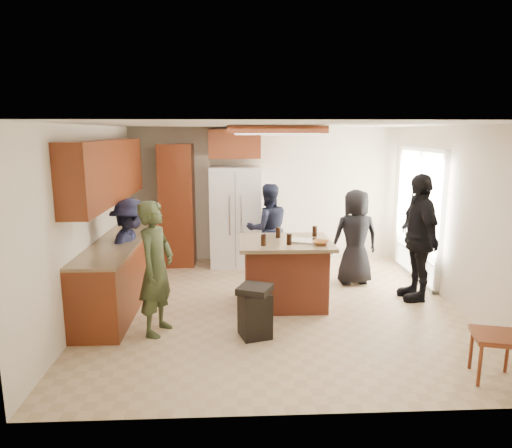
{
  "coord_description": "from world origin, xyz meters",
  "views": [
    {
      "loc": [
        -0.56,
        -6.03,
        2.41
      ],
      "look_at": [
        -0.27,
        0.18,
        1.15
      ],
      "focal_mm": 32.0,
      "sensor_mm": 36.0,
      "label": 1
    }
  ],
  "objects_px": {
    "person_behind_right": "(355,237)",
    "person_front_left": "(156,268)",
    "person_behind_left": "(268,229)",
    "spindle_chair": "(499,336)",
    "refrigerator": "(235,216)",
    "kitchen_island": "(285,272)",
    "person_side_right": "(418,237)",
    "person_counter": "(132,252)",
    "trash_bin": "(255,311)"
  },
  "relations": [
    {
      "from": "person_behind_right",
      "to": "person_front_left",
      "type": "bearing_deg",
      "value": 25.3
    },
    {
      "from": "person_behind_left",
      "to": "person_behind_right",
      "type": "relative_size",
      "value": 1.02
    },
    {
      "from": "person_front_left",
      "to": "person_behind_right",
      "type": "bearing_deg",
      "value": -41.61
    },
    {
      "from": "person_behind_right",
      "to": "spindle_chair",
      "type": "xyz_separation_m",
      "value": [
        0.64,
        -2.97,
        -0.31
      ]
    },
    {
      "from": "refrigerator",
      "to": "kitchen_island",
      "type": "distance_m",
      "value": 2.19
    },
    {
      "from": "person_front_left",
      "to": "kitchen_island",
      "type": "xyz_separation_m",
      "value": [
        1.64,
        0.84,
        -0.34
      ]
    },
    {
      "from": "person_side_right",
      "to": "spindle_chair",
      "type": "bearing_deg",
      "value": -3.25
    },
    {
      "from": "person_behind_left",
      "to": "person_side_right",
      "type": "bearing_deg",
      "value": 136.0
    },
    {
      "from": "person_counter",
      "to": "trash_bin",
      "type": "bearing_deg",
      "value": -112.11
    },
    {
      "from": "refrigerator",
      "to": "spindle_chair",
      "type": "relative_size",
      "value": 1.81
    },
    {
      "from": "kitchen_island",
      "to": "refrigerator",
      "type": "bearing_deg",
      "value": 108.54
    },
    {
      "from": "trash_bin",
      "to": "refrigerator",
      "type": "bearing_deg",
      "value": 94.08
    },
    {
      "from": "person_behind_right",
      "to": "kitchen_island",
      "type": "xyz_separation_m",
      "value": [
        -1.22,
        -0.87,
        -0.29
      ]
    },
    {
      "from": "person_behind_left",
      "to": "refrigerator",
      "type": "distance_m",
      "value": 0.79
    },
    {
      "from": "person_behind_right",
      "to": "person_counter",
      "type": "bearing_deg",
      "value": 6.04
    },
    {
      "from": "person_behind_right",
      "to": "trash_bin",
      "type": "bearing_deg",
      "value": 42.53
    },
    {
      "from": "refrigerator",
      "to": "trash_bin",
      "type": "height_order",
      "value": "refrigerator"
    },
    {
      "from": "person_side_right",
      "to": "spindle_chair",
      "type": "xyz_separation_m",
      "value": [
        -0.07,
        -2.25,
        -0.47
      ]
    },
    {
      "from": "person_behind_left",
      "to": "person_behind_right",
      "type": "height_order",
      "value": "person_behind_left"
    },
    {
      "from": "person_front_left",
      "to": "person_behind_right",
      "type": "xyz_separation_m",
      "value": [
        2.86,
        1.71,
        -0.05
      ]
    },
    {
      "from": "person_behind_left",
      "to": "spindle_chair",
      "type": "bearing_deg",
      "value": 107.83
    },
    {
      "from": "kitchen_island",
      "to": "trash_bin",
      "type": "xyz_separation_m",
      "value": [
        -0.47,
        -1.01,
        -0.16
      ]
    },
    {
      "from": "person_behind_left",
      "to": "person_counter",
      "type": "bearing_deg",
      "value": 21.74
    },
    {
      "from": "person_counter",
      "to": "trash_bin",
      "type": "distance_m",
      "value": 2.11
    },
    {
      "from": "person_front_left",
      "to": "person_behind_left",
      "type": "xyz_separation_m",
      "value": [
        1.51,
        2.33,
        -0.03
      ]
    },
    {
      "from": "person_counter",
      "to": "person_side_right",
      "type": "bearing_deg",
      "value": -77.25
    },
    {
      "from": "refrigerator",
      "to": "person_counter",
      "type": "bearing_deg",
      "value": -128.27
    },
    {
      "from": "person_front_left",
      "to": "person_side_right",
      "type": "bearing_deg",
      "value": -56.95
    },
    {
      "from": "person_behind_left",
      "to": "kitchen_island",
      "type": "distance_m",
      "value": 1.53
    },
    {
      "from": "kitchen_island",
      "to": "person_side_right",
      "type": "bearing_deg",
      "value": 4.7
    },
    {
      "from": "trash_bin",
      "to": "spindle_chair",
      "type": "bearing_deg",
      "value": -25.01
    },
    {
      "from": "kitchen_island",
      "to": "trash_bin",
      "type": "distance_m",
      "value": 1.12
    },
    {
      "from": "kitchen_island",
      "to": "person_counter",
      "type": "bearing_deg",
      "value": 175.29
    },
    {
      "from": "person_behind_left",
      "to": "refrigerator",
      "type": "relative_size",
      "value": 0.87
    },
    {
      "from": "person_counter",
      "to": "trash_bin",
      "type": "xyz_separation_m",
      "value": [
        1.69,
        -1.19,
        -0.43
      ]
    },
    {
      "from": "person_behind_right",
      "to": "person_behind_left",
      "type": "bearing_deg",
      "value": -30.19
    },
    {
      "from": "person_behind_left",
      "to": "kitchen_island",
      "type": "relative_size",
      "value": 1.22
    },
    {
      "from": "person_front_left",
      "to": "kitchen_island",
      "type": "bearing_deg",
      "value": -45.43
    },
    {
      "from": "person_behind_right",
      "to": "spindle_chair",
      "type": "relative_size",
      "value": 1.54
    },
    {
      "from": "person_behind_right",
      "to": "person_counter",
      "type": "relative_size",
      "value": 1.02
    },
    {
      "from": "trash_bin",
      "to": "spindle_chair",
      "type": "height_order",
      "value": "spindle_chair"
    },
    {
      "from": "person_behind_right",
      "to": "refrigerator",
      "type": "relative_size",
      "value": 0.85
    },
    {
      "from": "person_front_left",
      "to": "refrigerator",
      "type": "xyz_separation_m",
      "value": [
        0.95,
        2.88,
        0.09
      ]
    },
    {
      "from": "person_side_right",
      "to": "person_counter",
      "type": "xyz_separation_m",
      "value": [
        -4.09,
        0.02,
        -0.17
      ]
    },
    {
      "from": "kitchen_island",
      "to": "trash_bin",
      "type": "relative_size",
      "value": 2.03
    },
    {
      "from": "person_behind_right",
      "to": "spindle_chair",
      "type": "distance_m",
      "value": 3.05
    },
    {
      "from": "person_behind_right",
      "to": "refrigerator",
      "type": "height_order",
      "value": "refrigerator"
    },
    {
      "from": "person_behind_left",
      "to": "person_front_left",
      "type": "bearing_deg",
      "value": 45.83
    },
    {
      "from": "person_behind_right",
      "to": "person_counter",
      "type": "xyz_separation_m",
      "value": [
        -3.37,
        -0.7,
        -0.01
      ]
    },
    {
      "from": "person_side_right",
      "to": "person_counter",
      "type": "distance_m",
      "value": 4.09
    }
  ]
}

